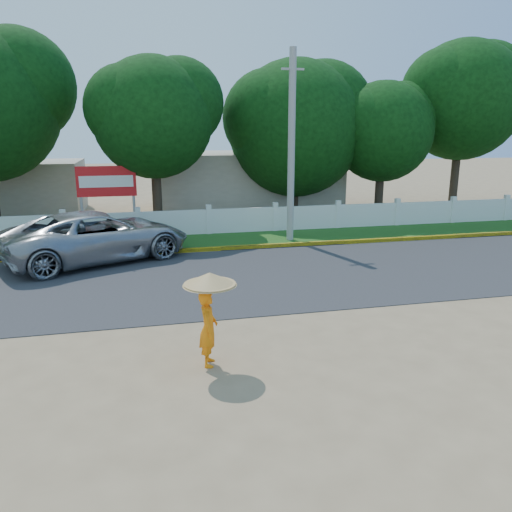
{
  "coord_description": "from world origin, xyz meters",
  "views": [
    {
      "loc": [
        -2.81,
        -10.2,
        4.5
      ],
      "look_at": [
        0.0,
        2.0,
        1.3
      ],
      "focal_mm": 35.0,
      "sensor_mm": 36.0,
      "label": 1
    }
  ],
  "objects_px": {
    "vehicle": "(98,236)",
    "billboard": "(107,185)",
    "monk_with_parasol": "(209,305)",
    "utility_pole": "(291,148)"
  },
  "relations": [
    {
      "from": "utility_pole",
      "to": "vehicle",
      "type": "xyz_separation_m",
      "value": [
        -7.46,
        -1.64,
        -2.88
      ]
    },
    {
      "from": "monk_with_parasol",
      "to": "billboard",
      "type": "bearing_deg",
      "value": 100.82
    },
    {
      "from": "vehicle",
      "to": "monk_with_parasol",
      "type": "height_order",
      "value": "monk_with_parasol"
    },
    {
      "from": "utility_pole",
      "to": "billboard",
      "type": "distance_m",
      "value": 8.14
    },
    {
      "from": "monk_with_parasol",
      "to": "billboard",
      "type": "height_order",
      "value": "billboard"
    },
    {
      "from": "vehicle",
      "to": "monk_with_parasol",
      "type": "bearing_deg",
      "value": 172.29
    },
    {
      "from": "utility_pole",
      "to": "monk_with_parasol",
      "type": "relative_size",
      "value": 4.0
    },
    {
      "from": "vehicle",
      "to": "utility_pole",
      "type": "bearing_deg",
      "value": -102.33
    },
    {
      "from": "utility_pole",
      "to": "monk_with_parasol",
      "type": "bearing_deg",
      "value": -114.56
    },
    {
      "from": "vehicle",
      "to": "billboard",
      "type": "bearing_deg",
      "value": -26.06
    }
  ]
}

